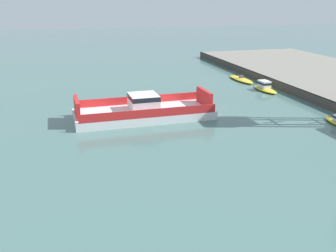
% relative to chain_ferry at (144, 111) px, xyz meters
% --- Properties ---
extents(chain_ferry, '(18.57, 7.45, 3.30)m').
position_rel_chain_ferry_xyz_m(chain_ferry, '(0.00, 0.00, 0.00)').
color(chain_ferry, silver).
rests_on(chain_ferry, ground).
extents(moored_boat_far_left, '(2.32, 6.52, 1.72)m').
position_rel_chain_ferry_xyz_m(moored_boat_far_left, '(23.82, 10.05, -0.39)').
color(moored_boat_far_left, yellow).
rests_on(moored_boat_far_left, ground).
extents(moored_boat_upstream_b, '(2.69, 8.43, 1.03)m').
position_rel_chain_ferry_xyz_m(moored_boat_upstream_b, '(23.62, 18.96, -0.76)').
color(moored_boat_upstream_b, yellow).
rests_on(moored_boat_upstream_b, ground).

